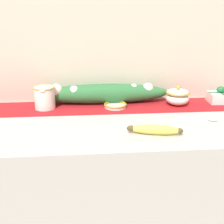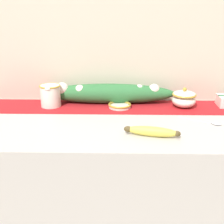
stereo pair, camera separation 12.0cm
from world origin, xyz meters
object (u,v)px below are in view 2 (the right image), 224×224
Objects in this scene: banana at (152,131)px; spoon at (213,123)px; cream_pitcher at (51,95)px; small_dish at (120,106)px; sugar_bowl at (184,99)px.

spoon is at bearing 25.02° from banana.
cream_pitcher is at bearing 143.16° from banana.
sugar_bowl is at bearing 2.72° from small_dish.
banana reaches higher than small_dish.
small_dish is (-0.32, -0.02, -0.03)m from sugar_bowl.
cream_pitcher is 1.09× the size of small_dish.
cream_pitcher is 0.74× the size of spoon.
sugar_bowl is 0.70× the size of spoon.
banana is at bearing -36.84° from cream_pitcher.
cream_pitcher reaches higher than spoon.
small_dish reaches higher than spoon.
sugar_bowl is (0.67, -0.00, -0.02)m from cream_pitcher.
sugar_bowl reaches higher than small_dish.
cream_pitcher is 0.78m from spoon.
cream_pitcher reaches higher than small_dish.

